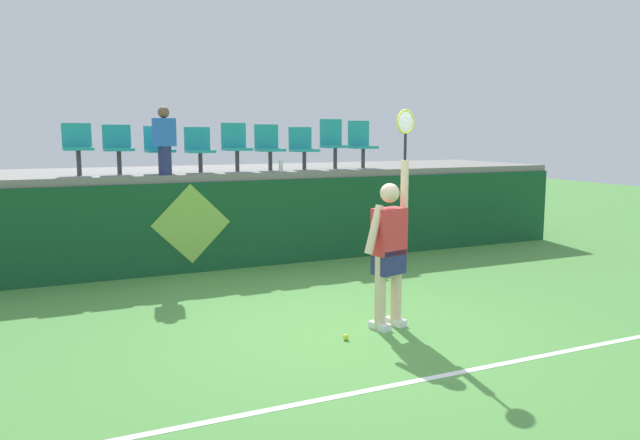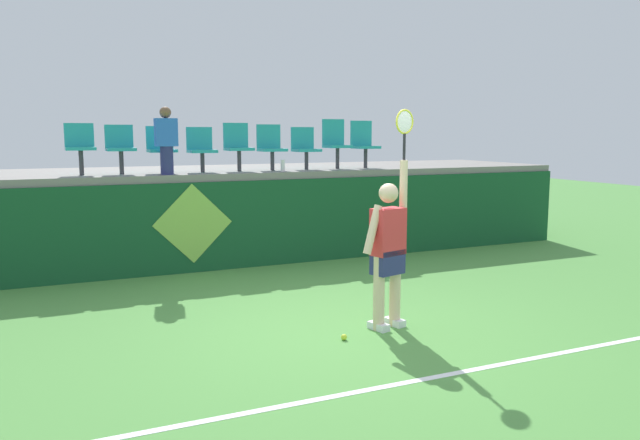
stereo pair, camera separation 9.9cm
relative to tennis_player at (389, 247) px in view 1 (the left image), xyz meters
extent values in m
plane|color=#519342|center=(-0.42, 0.09, -0.94)|extent=(40.00, 40.00, 0.00)
cube|color=#144C28|center=(-0.42, 3.84, -0.22)|extent=(12.95, 0.20, 1.44)
cube|color=gray|center=(-0.42, 5.26, 0.57)|extent=(12.95, 2.94, 0.12)
cube|color=white|center=(-0.42, -1.46, -0.94)|extent=(11.65, 0.08, 0.01)
cube|color=white|center=(-0.13, -0.04, -0.90)|extent=(0.18, 0.28, 0.08)
cube|color=white|center=(0.12, 0.03, -0.90)|extent=(0.18, 0.28, 0.08)
cylinder|color=beige|center=(-0.13, -0.04, -0.51)|extent=(0.13, 0.13, 0.85)
cylinder|color=beige|center=(0.12, 0.03, -0.51)|extent=(0.13, 0.13, 0.85)
cube|color=navy|center=(-0.01, 0.00, -0.17)|extent=(0.40, 0.31, 0.28)
cube|color=red|center=(-0.01, 0.00, 0.18)|extent=(0.42, 0.31, 0.53)
sphere|color=beige|center=(-0.01, 0.00, 0.62)|extent=(0.22, 0.22, 0.22)
cylinder|color=beige|center=(-0.24, -0.06, 0.23)|extent=(0.27, 0.15, 0.55)
cylinder|color=beige|center=(0.23, 0.06, 0.69)|extent=(0.09, 0.09, 0.58)
cylinder|color=black|center=(0.23, 0.06, 1.13)|extent=(0.03, 0.03, 0.30)
torus|color=gold|center=(0.23, 0.06, 1.41)|extent=(0.28, 0.09, 0.28)
ellipsoid|color=silver|center=(0.23, 0.06, 1.41)|extent=(0.24, 0.08, 0.24)
sphere|color=#D1E533|center=(-0.65, -0.19, -0.91)|extent=(0.07, 0.07, 0.07)
cylinder|color=white|center=(0.25, 3.98, 0.73)|extent=(0.07, 0.07, 0.20)
cylinder|color=#38383D|center=(-2.95, 4.40, 0.82)|extent=(0.07, 0.07, 0.39)
cube|color=teal|center=(-2.95, 4.40, 1.04)|extent=(0.44, 0.42, 0.05)
cube|color=teal|center=(-2.95, 4.59, 1.25)|extent=(0.44, 0.04, 0.37)
cylinder|color=#38383D|center=(-2.35, 4.40, 0.81)|extent=(0.07, 0.07, 0.37)
cube|color=teal|center=(-2.35, 4.40, 1.02)|extent=(0.44, 0.42, 0.05)
cube|color=teal|center=(-2.35, 4.59, 1.23)|extent=(0.44, 0.04, 0.37)
cylinder|color=#38383D|center=(-1.70, 4.40, 0.80)|extent=(0.07, 0.07, 0.34)
cube|color=teal|center=(-1.70, 4.40, 0.99)|extent=(0.44, 0.42, 0.05)
cube|color=teal|center=(-1.70, 4.59, 1.21)|extent=(0.44, 0.04, 0.38)
cylinder|color=#38383D|center=(-1.04, 4.40, 0.79)|extent=(0.07, 0.07, 0.33)
cube|color=teal|center=(-1.04, 4.40, 0.98)|extent=(0.44, 0.42, 0.05)
cube|color=teal|center=(-1.04, 4.59, 1.19)|extent=(0.44, 0.04, 0.38)
cylinder|color=#38383D|center=(-0.39, 4.40, 0.80)|extent=(0.07, 0.07, 0.35)
cube|color=teal|center=(-0.39, 4.40, 1.01)|extent=(0.44, 0.42, 0.05)
cube|color=teal|center=(-0.39, 4.59, 1.24)|extent=(0.44, 0.04, 0.43)
cylinder|color=#38383D|center=(0.21, 4.40, 0.79)|extent=(0.07, 0.07, 0.33)
cube|color=teal|center=(0.21, 4.40, 0.99)|extent=(0.44, 0.42, 0.05)
cube|color=teal|center=(0.21, 4.59, 1.22)|extent=(0.44, 0.04, 0.42)
cylinder|color=#38383D|center=(0.87, 4.40, 0.79)|extent=(0.07, 0.07, 0.32)
cube|color=teal|center=(0.87, 4.40, 0.97)|extent=(0.44, 0.42, 0.05)
cube|color=teal|center=(0.87, 4.59, 1.19)|extent=(0.44, 0.04, 0.39)
cylinder|color=#38383D|center=(1.49, 4.40, 0.82)|extent=(0.07, 0.07, 0.38)
cube|color=teal|center=(1.49, 4.40, 1.03)|extent=(0.44, 0.42, 0.05)
cube|color=teal|center=(1.49, 4.59, 1.30)|extent=(0.44, 0.04, 0.48)
cylinder|color=#38383D|center=(2.08, 4.40, 0.81)|extent=(0.07, 0.07, 0.36)
cube|color=teal|center=(2.08, 4.40, 1.02)|extent=(0.44, 0.42, 0.05)
cube|color=teal|center=(2.08, 4.59, 1.28)|extent=(0.44, 0.04, 0.47)
cylinder|color=navy|center=(-1.70, 4.00, 0.85)|extent=(0.20, 0.20, 0.45)
cube|color=blue|center=(-1.70, 4.00, 1.29)|extent=(0.34, 0.20, 0.44)
sphere|color=brown|center=(-1.70, 4.00, 1.60)|extent=(0.18, 0.18, 0.18)
cube|color=#144C28|center=(-1.38, 3.74, -0.94)|extent=(0.90, 0.01, 0.00)
plane|color=#8CC64C|center=(-1.38, 3.73, -0.14)|extent=(1.27, 0.00, 1.27)
camera|label=1|loc=(-3.63, -5.95, 1.28)|focal=34.92mm
camera|label=2|loc=(-3.54, -5.99, 1.28)|focal=34.92mm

